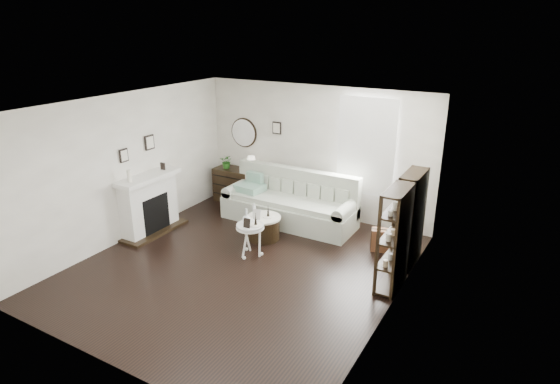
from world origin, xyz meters
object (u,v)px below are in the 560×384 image
Objects in this scene: pedestal_table at (250,227)px; dresser at (239,186)px; drum_table at (264,227)px; sofa at (290,205)px.

dresser is at bearing 128.62° from pedestal_table.
sofa is at bearing 87.63° from drum_table.
dresser is 2.63m from pedestal_table.
dresser reaches higher than pedestal_table.
pedestal_table is at bearing -86.00° from sofa.
drum_table is at bearing 102.75° from pedestal_table.
pedestal_table is at bearing -51.38° from dresser.
dresser is at bearing 137.48° from drum_table.
drum_table is 1.09× the size of pedestal_table.
pedestal_table reaches higher than drum_table.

